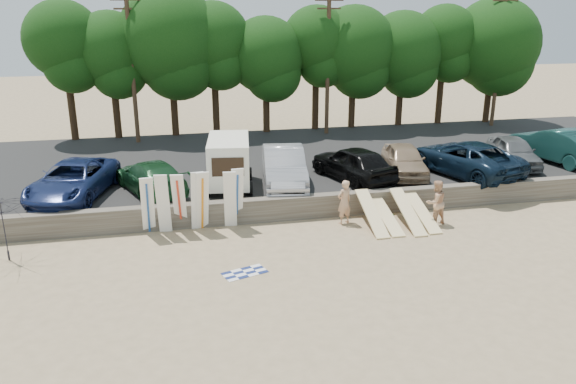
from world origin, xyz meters
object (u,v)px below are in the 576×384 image
(car_0, at_px, (73,180))
(car_7, at_px, (558,145))
(beachgoer_a, at_px, (344,202))
(car_4, at_px, (404,160))
(car_5, at_px, (465,158))
(car_3, at_px, (353,163))
(car_1, at_px, (151,177))
(beach_umbrella, at_px, (5,231))
(beachgoer_b, at_px, (436,202))
(cooler, at_px, (388,218))
(car_2, at_px, (284,167))
(car_6, at_px, (514,151))
(box_trailer, at_px, (229,160))

(car_0, relative_size, car_7, 1.03)
(beachgoer_a, bearing_deg, car_4, -158.96)
(car_5, xyz_separation_m, car_7, (6.09, 1.19, 0.06))
(car_3, bearing_deg, car_1, -19.48)
(beach_umbrella, bearing_deg, car_4, 16.09)
(car_0, height_order, car_3, car_3)
(beachgoer_b, distance_m, cooler, 2.08)
(car_2, xyz_separation_m, beachgoer_a, (1.80, -3.63, -0.63))
(car_6, bearing_deg, car_3, -163.07)
(car_2, distance_m, car_4, 6.14)
(car_4, bearing_deg, car_5, 0.39)
(box_trailer, relative_size, car_3, 0.78)
(box_trailer, relative_size, car_4, 0.87)
(box_trailer, distance_m, car_3, 5.94)
(car_2, relative_size, car_5, 0.88)
(cooler, bearing_deg, car_7, 3.66)
(car_1, distance_m, car_6, 18.43)
(car_3, relative_size, car_4, 1.11)
(box_trailer, bearing_deg, car_7, 10.45)
(car_0, xyz_separation_m, car_6, (21.71, 0.61, -0.04))
(car_4, height_order, car_5, car_5)
(car_1, bearing_deg, box_trailer, 157.39)
(car_3, relative_size, car_5, 0.81)
(car_6, bearing_deg, beach_umbrella, -154.59)
(car_0, relative_size, beachgoer_a, 2.99)
(car_5, height_order, car_7, car_7)
(car_4, xyz_separation_m, car_5, (2.93, -0.57, 0.09))
(car_6, relative_size, cooler, 11.55)
(box_trailer, bearing_deg, car_5, 6.06)
(car_2, height_order, car_6, car_2)
(car_2, bearing_deg, beachgoer_b, -31.84)
(car_1, bearing_deg, beach_umbrella, 22.70)
(cooler, bearing_deg, car_0, 144.07)
(car_4, distance_m, beachgoer_b, 4.89)
(car_6, bearing_deg, car_7, 17.05)
(car_0, height_order, car_6, car_0)
(car_5, bearing_deg, car_0, -18.42)
(car_6, distance_m, beach_umbrella, 23.98)
(car_0, relative_size, car_4, 1.28)
(car_3, height_order, car_7, car_7)
(car_0, relative_size, car_3, 1.15)
(car_0, xyz_separation_m, car_3, (12.71, -0.08, 0.05))
(car_0, bearing_deg, car_2, 13.94)
(beachgoer_a, height_order, beachgoer_b, beachgoer_b)
(car_2, bearing_deg, beachgoer_a, -56.11)
(car_3, height_order, cooler, car_3)
(car_7, bearing_deg, cooler, 11.73)
(car_7, bearing_deg, beachgoer_b, 18.42)
(box_trailer, distance_m, beachgoer_a, 5.80)
(box_trailer, height_order, car_3, box_trailer)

